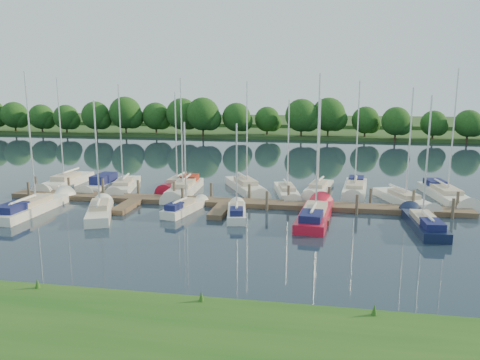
% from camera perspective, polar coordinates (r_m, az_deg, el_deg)
% --- Properties ---
extents(ground, '(260.00, 260.00, 0.00)m').
position_cam_1_polar(ground, '(32.97, -4.38, -6.35)').
color(ground, '#16222D').
rests_on(ground, ground).
extents(near_bank, '(90.00, 10.00, 0.50)m').
position_cam_1_polar(near_bank, '(19.09, -17.15, -19.76)').
color(near_bank, '#1A4B15').
rests_on(near_bank, ground).
extents(dock, '(40.00, 6.00, 0.40)m').
position_cam_1_polar(dock, '(39.77, -1.77, -2.96)').
color(dock, '#4C3B2B').
rests_on(dock, ground).
extents(mooring_pilings, '(38.24, 2.84, 2.00)m').
position_cam_1_polar(mooring_pilings, '(40.74, -1.45, -2.04)').
color(mooring_pilings, '#473D33').
rests_on(mooring_pilings, ground).
extents(far_shore, '(180.00, 30.00, 0.60)m').
position_cam_1_polar(far_shore, '(106.16, 5.76, 5.92)').
color(far_shore, '#23431A').
rests_on(far_shore, ground).
extents(distant_hill, '(220.00, 40.00, 1.40)m').
position_cam_1_polar(distant_hill, '(130.99, 6.61, 7.07)').
color(distant_hill, '#2E4A20').
rests_on(distant_hill, ground).
extents(treeline, '(147.73, 10.09, 8.14)m').
position_cam_1_polar(treeline, '(92.80, 5.12, 7.60)').
color(treeline, '#38281C').
rests_on(treeline, ground).
extents(sailboat_n_0, '(2.24, 8.89, 11.41)m').
position_cam_1_polar(sailboat_n_0, '(51.32, -20.47, -0.35)').
color(sailboat_n_0, silver).
rests_on(sailboat_n_0, ground).
extents(motorboat, '(2.07, 6.51, 1.87)m').
position_cam_1_polar(motorboat, '(48.30, -16.37, -0.67)').
color(motorboat, silver).
rests_on(motorboat, ground).
extents(sailboat_n_2, '(3.47, 8.54, 10.61)m').
position_cam_1_polar(sailboat_n_2, '(47.83, -14.01, -0.80)').
color(sailboat_n_2, silver).
rests_on(sailboat_n_2, ground).
extents(sailboat_n_3, '(2.08, 7.78, 9.86)m').
position_cam_1_polar(sailboat_n_3, '(47.86, -7.57, -0.55)').
color(sailboat_n_3, '#B51027').
rests_on(sailboat_n_3, ground).
extents(sailboat_n_4, '(2.40, 8.78, 11.22)m').
position_cam_1_polar(sailboat_n_4, '(45.03, -6.81, -1.18)').
color(sailboat_n_4, silver).
rests_on(sailboat_n_4, ground).
extents(sailboat_n_5, '(5.22, 8.25, 10.95)m').
position_cam_1_polar(sailboat_n_5, '(45.73, 0.73, -0.98)').
color(sailboat_n_5, silver).
rests_on(sailboat_n_5, ground).
extents(sailboat_n_6, '(2.98, 7.28, 9.18)m').
position_cam_1_polar(sailboat_n_6, '(43.97, 5.75, -1.55)').
color(sailboat_n_6, silver).
rests_on(sailboat_n_6, ground).
extents(sailboat_n_7, '(2.89, 7.34, 9.30)m').
position_cam_1_polar(sailboat_n_7, '(45.63, 9.52, -1.18)').
color(sailboat_n_7, silver).
rests_on(sailboat_n_7, ground).
extents(sailboat_n_8, '(2.84, 8.80, 10.95)m').
position_cam_1_polar(sailboat_n_8, '(46.58, 13.83, -1.06)').
color(sailboat_n_8, silver).
rests_on(sailboat_n_8, ground).
extents(sailboat_n_9, '(4.29, 8.05, 10.33)m').
position_cam_1_polar(sailboat_n_9, '(43.01, 19.37, -2.42)').
color(sailboat_n_9, silver).
rests_on(sailboat_n_9, ground).
extents(sailboat_n_10, '(3.35, 9.62, 11.99)m').
position_cam_1_polar(sailboat_n_10, '(46.43, 23.78, -1.71)').
color(sailboat_n_10, silver).
rests_on(sailboat_n_10, ground).
extents(sailboat_s_0, '(2.29, 9.12, 11.59)m').
position_cam_1_polar(sailboat_s_0, '(41.59, -23.94, -3.13)').
color(sailboat_s_0, silver).
rests_on(sailboat_s_0, ground).
extents(sailboat_s_1, '(3.92, 7.13, 9.44)m').
position_cam_1_polar(sailboat_s_1, '(38.39, -16.70, -3.83)').
color(sailboat_s_1, silver).
rests_on(sailboat_s_1, ground).
extents(sailboat_s_2, '(2.41, 5.86, 7.60)m').
position_cam_1_polar(sailboat_s_2, '(38.15, -6.84, -3.47)').
color(sailboat_s_2, silver).
rests_on(sailboat_s_2, ground).
extents(sailboat_s_3, '(2.21, 5.87, 7.58)m').
position_cam_1_polar(sailboat_s_3, '(36.62, -0.41, -4.02)').
color(sailboat_s_3, silver).
rests_on(sailboat_s_3, ground).
extents(sailboat_s_4, '(2.85, 9.04, 11.36)m').
position_cam_1_polar(sailboat_s_4, '(36.18, 9.12, -4.34)').
color(sailboat_s_4, '#B51027').
rests_on(sailboat_s_4, ground).
extents(sailboat_s_5, '(2.22, 7.68, 9.78)m').
position_cam_1_polar(sailboat_s_5, '(36.08, 21.47, -5.04)').
color(sailboat_s_5, black).
rests_on(sailboat_s_5, ground).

